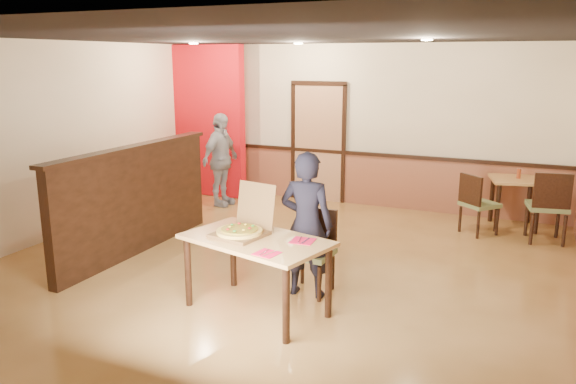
# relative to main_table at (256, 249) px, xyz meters

# --- Properties ---
(floor) EXTENTS (7.00, 7.00, 0.00)m
(floor) POSITION_rel_main_table_xyz_m (-0.30, 1.19, -0.68)
(floor) COLOR #B68547
(floor) RESTS_ON ground
(ceiling) EXTENTS (7.00, 7.00, 0.00)m
(ceiling) POSITION_rel_main_table_xyz_m (-0.30, 1.19, 2.12)
(ceiling) COLOR black
(ceiling) RESTS_ON wall_back
(wall_back) EXTENTS (7.00, 0.00, 7.00)m
(wall_back) POSITION_rel_main_table_xyz_m (-0.30, 4.69, 0.72)
(wall_back) COLOR #FCECC5
(wall_back) RESTS_ON floor
(wall_left) EXTENTS (0.00, 7.00, 7.00)m
(wall_left) POSITION_rel_main_table_xyz_m (-3.80, 1.19, 0.72)
(wall_left) COLOR #FCECC5
(wall_left) RESTS_ON floor
(wainscot_back) EXTENTS (7.00, 0.04, 0.90)m
(wainscot_back) POSITION_rel_main_table_xyz_m (-0.30, 4.66, -0.23)
(wainscot_back) COLOR #94543B
(wainscot_back) RESTS_ON floor
(chair_rail_back) EXTENTS (7.00, 0.06, 0.06)m
(chair_rail_back) POSITION_rel_main_table_xyz_m (-0.30, 4.64, 0.24)
(chair_rail_back) COLOR black
(chair_rail_back) RESTS_ON wall_back
(back_door) EXTENTS (0.90, 0.06, 2.10)m
(back_door) POSITION_rel_main_table_xyz_m (-1.10, 4.65, 0.37)
(back_door) COLOR tan
(back_door) RESTS_ON wall_back
(booth_partition) EXTENTS (0.20, 3.10, 1.44)m
(booth_partition) POSITION_rel_main_table_xyz_m (-2.30, 0.99, 0.06)
(booth_partition) COLOR black
(booth_partition) RESTS_ON floor
(red_accent_panel) EXTENTS (1.60, 0.20, 2.78)m
(red_accent_panel) POSITION_rel_main_table_xyz_m (-3.20, 4.19, 0.72)
(red_accent_panel) COLOR red
(red_accent_panel) RESTS_ON floor
(spot_a) EXTENTS (0.14, 0.14, 0.02)m
(spot_a) POSITION_rel_main_table_xyz_m (-2.60, 2.99, 2.10)
(spot_a) COLOR #FFE8B2
(spot_a) RESTS_ON ceiling
(spot_b) EXTENTS (0.14, 0.14, 0.02)m
(spot_b) POSITION_rel_main_table_xyz_m (-1.10, 3.69, 2.10)
(spot_b) COLOR #FFE8B2
(spot_b) RESTS_ON ceiling
(spot_c) EXTENTS (0.14, 0.14, 0.02)m
(spot_c) POSITION_rel_main_table_xyz_m (1.10, 2.69, 2.10)
(spot_c) COLOR #FFE8B2
(spot_c) RESTS_ON ceiling
(main_table) EXTENTS (1.64, 1.18, 0.79)m
(main_table) POSITION_rel_main_table_xyz_m (0.00, 0.00, 0.00)
(main_table) COLOR tan
(main_table) RESTS_ON floor
(diner_chair) EXTENTS (0.48, 0.48, 0.92)m
(diner_chair) POSITION_rel_main_table_xyz_m (0.33, 0.74, -0.17)
(diner_chair) COLOR #647242
(diner_chair) RESTS_ON floor
(side_chair_left) EXTENTS (0.63, 0.63, 0.91)m
(side_chair_left) POSITION_rel_main_table_xyz_m (1.78, 3.64, -0.18)
(side_chair_left) COLOR #647242
(side_chair_left) RESTS_ON floor
(side_chair_right) EXTENTS (0.60, 0.60, 1.03)m
(side_chair_right) POSITION_rel_main_table_xyz_m (2.73, 3.62, -0.11)
(side_chair_right) COLOR #647242
(side_chair_right) RESTS_ON floor
(side_table) EXTENTS (0.86, 0.86, 0.77)m
(side_table) POSITION_rel_main_table_xyz_m (2.27, 4.24, -0.09)
(side_table) COLOR tan
(side_table) RESTS_ON floor
(diner) EXTENTS (0.61, 0.43, 1.61)m
(diner) POSITION_rel_main_table_xyz_m (0.31, 0.59, 0.12)
(diner) COLOR black
(diner) RESTS_ON floor
(passerby) EXTENTS (0.47, 0.98, 1.63)m
(passerby) POSITION_rel_main_table_xyz_m (-2.53, 3.60, 0.14)
(passerby) COLOR #93929A
(passerby) RESTS_ON floor
(pizza_box) EXTENTS (0.57, 0.64, 0.50)m
(pizza_box) POSITION_rel_main_table_xyz_m (-0.18, 0.05, 0.17)
(pizza_box) COLOR brown
(pizza_box) RESTS_ON main_table
(pizza) EXTENTS (0.60, 0.60, 0.03)m
(pizza) POSITION_rel_main_table_xyz_m (-0.19, -0.00, 0.16)
(pizza) COLOR #EBC655
(pizza) RESTS_ON pizza_box
(napkin_near) EXTENTS (0.24, 0.24, 0.01)m
(napkin_near) POSITION_rel_main_table_xyz_m (0.30, -0.37, 0.11)
(napkin_near) COLOR red
(napkin_near) RESTS_ON main_table
(napkin_far) EXTENTS (0.24, 0.24, 0.01)m
(napkin_far) POSITION_rel_main_table_xyz_m (0.46, 0.11, 0.11)
(napkin_far) COLOR red
(napkin_far) RESTS_ON main_table
(condiment) EXTENTS (0.06, 0.06, 0.15)m
(condiment) POSITION_rel_main_table_xyz_m (2.30, 4.27, 0.17)
(condiment) COLOR #92391A
(condiment) RESTS_ON side_table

